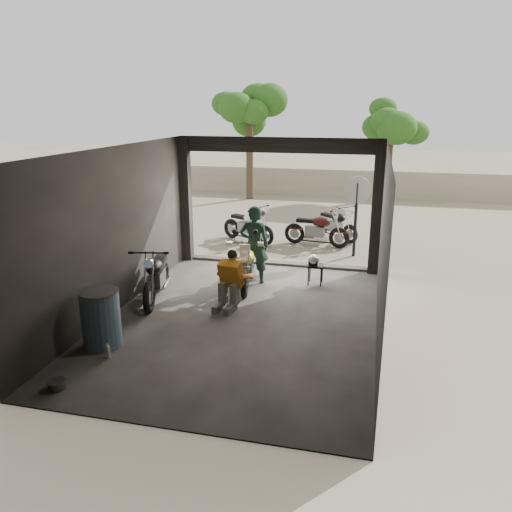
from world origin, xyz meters
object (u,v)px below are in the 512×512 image
at_px(left_bike, 156,272).
at_px(rider, 254,245).
at_px(main_bike, 247,261).
at_px(outside_bike_c, 335,221).
at_px(outside_bike_b, 317,227).
at_px(oil_drum, 101,319).
at_px(sign_post, 356,204).
at_px(outside_bike_a, 248,223).
at_px(stool, 316,268).
at_px(mechanic, 229,282).
at_px(helmet, 314,260).

relative_size(left_bike, rider, 0.98).
height_order(main_bike, outside_bike_c, main_bike).
bearing_deg(left_bike, outside_bike_b, 49.16).
distance_m(oil_drum, sign_post, 7.50).
bearing_deg(rider, left_bike, 32.54).
bearing_deg(outside_bike_b, left_bike, 160.38).
xyz_separation_m(outside_bike_b, outside_bike_c, (0.46, 0.92, -0.03)).
bearing_deg(outside_bike_a, stool, -116.38).
xyz_separation_m(stool, oil_drum, (-3.12, -3.89, 0.10)).
height_order(mechanic, oil_drum, mechanic).
xyz_separation_m(outside_bike_b, oil_drum, (-2.75, -7.18, -0.08)).
bearing_deg(outside_bike_c, sign_post, -118.08).
height_order(left_bike, stool, left_bike).
xyz_separation_m(outside_bike_a, outside_bike_c, (2.51, 0.95, -0.03)).
bearing_deg(main_bike, left_bike, -153.56).
bearing_deg(oil_drum, mechanic, 51.79).
bearing_deg(main_bike, oil_drum, -125.36).
bearing_deg(outside_bike_b, stool, -164.22).
bearing_deg(mechanic, outside_bike_b, 87.46).
height_order(outside_bike_b, sign_post, sign_post).
bearing_deg(sign_post, mechanic, -96.67).
relative_size(mechanic, sign_post, 0.53).
height_order(left_bike, outside_bike_c, left_bike).
height_order(stool, oil_drum, oil_drum).
relative_size(outside_bike_c, helmet, 5.90).
xyz_separation_m(outside_bike_a, sign_post, (3.16, -0.79, 0.87)).
xyz_separation_m(outside_bike_a, stool, (2.42, -3.26, -0.17)).
relative_size(outside_bike_c, rider, 0.89).
distance_m(main_bike, stool, 1.56).
relative_size(outside_bike_b, helmet, 6.22).
bearing_deg(stool, outside_bike_c, 88.80).
distance_m(outside_bike_b, rider, 3.66).
distance_m(rider, sign_post, 3.47).
bearing_deg(outside_bike_c, main_bike, -157.03).
bearing_deg(helmet, main_bike, -177.67).
height_order(rider, oil_drum, rider).
bearing_deg(mechanic, outside_bike_c, 85.18).
relative_size(outside_bike_b, mechanic, 1.47).
height_order(helmet, sign_post, sign_post).
bearing_deg(outside_bike_c, left_bike, -167.23).
bearing_deg(left_bike, rider, 28.07).
distance_m(rider, mechanic, 1.66).
distance_m(outside_bike_b, sign_post, 1.63).
bearing_deg(mechanic, left_bike, -175.59).
height_order(outside_bike_a, outside_bike_b, outside_bike_b).
distance_m(left_bike, mechanic, 1.62).
bearing_deg(main_bike, stool, 8.85).
bearing_deg(left_bike, helmet, 16.41).
xyz_separation_m(main_bike, outside_bike_a, (-0.95, 3.75, -0.03)).
xyz_separation_m(helmet, sign_post, (0.79, 2.50, 0.85)).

